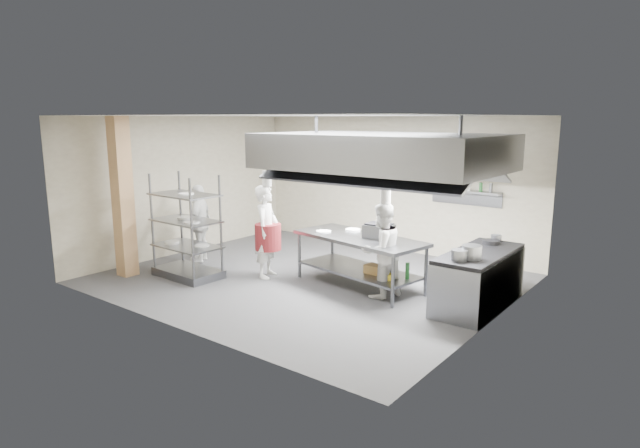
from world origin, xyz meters
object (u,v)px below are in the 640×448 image
Objects in this scene: island at (359,261)px; pass_rack at (186,226)px; griddle at (379,231)px; chef_head at (267,232)px; stockpot at (472,252)px; chef_plating at (200,223)px; chef_line at (381,250)px; cooking_range at (478,281)px.

island is 3.29m from pass_rack.
chef_head is at bearing -164.95° from griddle.
island is at bearing 28.77° from pass_rack.
stockpot is at bearing 15.70° from pass_rack.
chef_head reaches higher than chef_plating.
pass_rack is 1.16m from chef_plating.
stockpot is (1.54, 0.03, 0.21)m from chef_line.
chef_plating is 4.00m from griddle.
griddle is (0.33, 0.11, 0.57)m from island.
chef_line is at bearing -56.78° from griddle.
island is 2.22m from stockpot.
griddle is 1.62× the size of stockpot.
chef_plating is 5.75m from stockpot.
pass_rack is (-2.89, -1.48, 0.52)m from island.
chef_plating is (-0.71, 0.91, -0.16)m from pass_rack.
island is at bearing -92.33° from chef_head.
chef_line is (2.29, 0.32, -0.07)m from chef_head.
chef_plating is 5.46× the size of stockpot.
pass_rack is 3.60m from griddle.
chef_line is at bearing -160.27° from cooking_range.
chef_line reaches higher than island.
chef_head is 1.08× the size of chef_plating.
chef_head reaches higher than island.
stockpot reaches higher than island.
chef_head is 5.90× the size of stockpot.
cooking_range is 0.77m from stockpot.
chef_head is 3.85m from stockpot.
pass_rack is 5.31m from cooking_range.
chef_head is 3.65× the size of griddle.
pass_rack reaches higher than chef_line.
chef_line is (0.60, -0.25, 0.34)m from island.
cooking_range is at bearing 126.44° from chef_line.
griddle reaches higher than cooking_range.
chef_plating is at bearing 129.47° from pass_rack.
island is 1.53× the size of chef_line.
griddle is at bearing 27.86° from pass_rack.
chef_line is (-1.48, -0.53, 0.38)m from cooking_range.
stockpot is (1.81, -0.33, -0.02)m from griddle.
pass_rack is at bearing 9.07° from chef_plating.
chef_plating is at bearing -173.62° from griddle.
chef_plating reaches higher than cooking_range.
stockpot is (3.83, 0.35, 0.13)m from chef_head.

